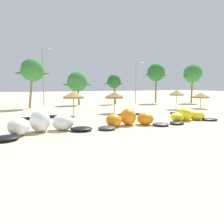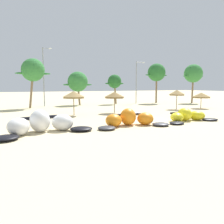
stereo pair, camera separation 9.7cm
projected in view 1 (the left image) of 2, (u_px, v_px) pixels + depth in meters
name	position (u px, v px, depth m)	size (l,w,h in m)	color
ground_plane	(154.00, 121.00, 23.93)	(260.00, 260.00, 0.00)	beige
kite_far_left	(42.00, 124.00, 18.09)	(8.00, 4.27, 1.84)	black
kite_left	(130.00, 119.00, 21.30)	(7.32, 3.64, 1.61)	#333338
kite_left_of_center	(187.00, 116.00, 24.15)	(6.84, 3.25, 1.37)	black
beach_umbrella_near_van	(73.00, 95.00, 28.60)	(2.72, 2.72, 3.08)	brown
beach_umbrella_middle	(114.00, 95.00, 31.08)	(2.70, 2.70, 2.92)	brown
beach_umbrella_near_palms	(176.00, 93.00, 36.29)	(2.43, 2.43, 3.10)	brown
beach_umbrella_outermost	(201.00, 95.00, 37.72)	(2.90, 2.90, 2.61)	brown
palm_left	(32.00, 70.00, 37.68)	(5.72, 3.81, 8.27)	#7F6647
palm_left_of_gap	(77.00, 82.00, 44.09)	(5.85, 3.90, 6.50)	#7F6647
palm_center_left	(114.00, 82.00, 46.63)	(4.22, 2.81, 6.05)	#7F6647
palm_center_right	(156.00, 73.00, 49.30)	(5.76, 3.84, 8.55)	brown
palm_right_of_gap	(193.00, 74.00, 49.80)	(5.99, 3.99, 8.44)	brown
lamppost_west_center	(44.00, 74.00, 41.12)	(1.72, 0.24, 10.64)	gray
lamppost_east_center	(137.00, 80.00, 47.95)	(2.11, 0.24, 8.82)	gray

